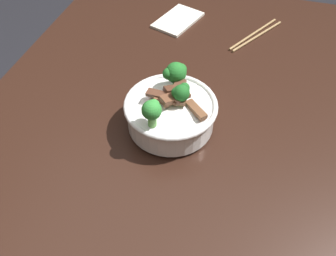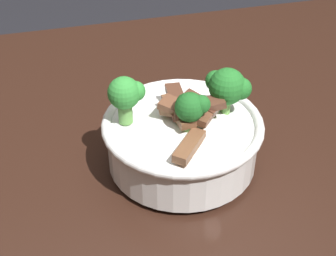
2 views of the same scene
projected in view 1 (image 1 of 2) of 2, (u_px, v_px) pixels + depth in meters
dining_table at (152, 189)px, 0.83m from camera, size 1.55×0.90×0.77m
rice_bowl at (171, 110)px, 0.78m from camera, size 0.20×0.20×0.13m
chopsticks_pair at (255, 35)px, 1.05m from camera, size 0.20×0.13×0.01m
folded_napkin at (178, 20)px, 1.11m from camera, size 0.18×0.14×0.01m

